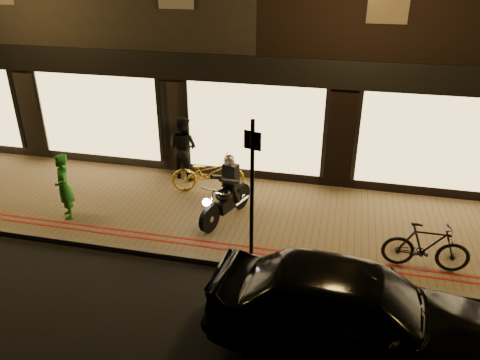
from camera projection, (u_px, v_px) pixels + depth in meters
The scene contains 12 objects.
ground at pixel (214, 266), 9.60m from camera, with size 90.00×90.00×0.00m, color black.
sidewalk at pixel (237, 215), 11.33m from camera, with size 50.00×4.00×0.12m, color brown.
kerb_stone at pixel (215, 262), 9.62m from camera, with size 50.00×0.14×0.12m, color #59544C.
red_kerb_lines at pixel (221, 246), 10.03m from camera, with size 50.00×0.26×0.01m.
building_row at pixel (286, 4), 15.62m from camera, with size 48.00×10.11×8.50m.
motorcycle at pixel (227, 195), 10.84m from camera, with size 0.87×1.87×1.59m.
sign_post at pixel (252, 186), 8.89m from camera, with size 0.34×0.14×3.00m.
bicycle_gold at pixel (208, 173), 12.19m from camera, with size 0.66×1.90×1.00m, color gold.
bicycle_dark at pixel (426, 247), 9.13m from camera, with size 0.47×1.67×1.00m, color black.
person_green at pixel (64, 187), 10.83m from camera, with size 0.58×0.38×1.59m, color #1E6E1D.
person_dark at pixel (183, 148), 12.76m from camera, with size 0.86×0.67×1.76m, color black.
parked_car at pixel (353, 310), 7.27m from camera, with size 1.86×4.61×1.57m, color black.
Camera 1 is at (2.31, -7.54, 5.78)m, focal length 35.00 mm.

